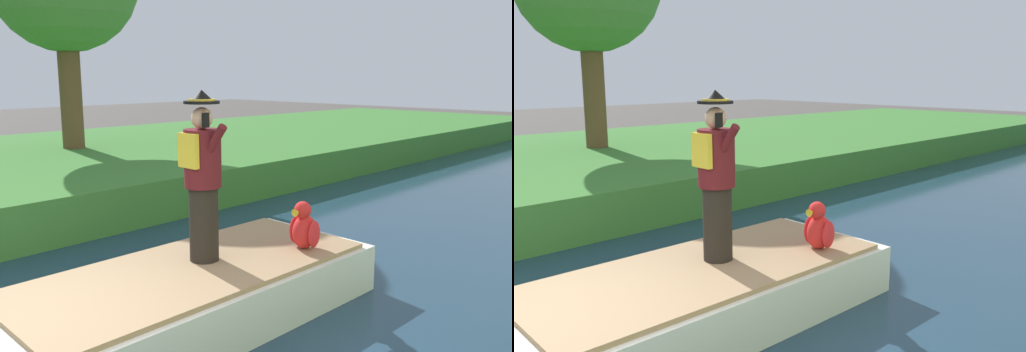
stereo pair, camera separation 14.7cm
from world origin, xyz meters
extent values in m
cube|color=silver|center=(0.00, 1.77, 0.38)|extent=(1.87, 4.23, 0.56)
cube|color=#997A56|center=(0.00, 1.77, 0.69)|extent=(1.72, 3.89, 0.05)
cylinder|color=black|center=(-0.07, 1.99, 1.12)|extent=(0.32, 0.32, 0.82)
cylinder|color=#561419|center=(-0.07, 1.99, 1.84)|extent=(0.40, 0.40, 0.62)
cube|color=gold|center=(-0.07, 1.80, 1.94)|extent=(0.28, 0.06, 0.36)
sphere|color=#DBA884|center=(-0.07, 1.99, 2.27)|extent=(0.23, 0.23, 0.23)
cylinder|color=black|center=(-0.07, 1.99, 2.43)|extent=(0.38, 0.38, 0.03)
cone|color=black|center=(-0.07, 1.99, 2.50)|extent=(0.26, 0.26, 0.12)
cylinder|color=gold|center=(-0.07, 1.99, 2.46)|extent=(0.29, 0.29, 0.02)
cylinder|color=#561419|center=(0.15, 1.95, 2.02)|extent=(0.38, 0.09, 0.43)
cube|color=black|center=(0.06, 1.93, 2.26)|extent=(0.03, 0.08, 0.15)
ellipsoid|color=red|center=(0.46, 3.06, 0.91)|extent=(0.26, 0.32, 0.40)
sphere|color=red|center=(0.46, 3.02, 1.18)|extent=(0.20, 0.20, 0.20)
cone|color=yellow|center=(0.46, 2.92, 1.17)|extent=(0.09, 0.09, 0.09)
ellipsoid|color=red|center=(0.32, 3.06, 0.91)|extent=(0.08, 0.20, 0.32)
ellipsoid|color=red|center=(0.60, 3.06, 0.91)|extent=(0.08, 0.20, 0.32)
cylinder|color=brown|center=(-8.52, 4.80, 2.33)|extent=(0.54, 0.54, 2.91)
camera|label=1|loc=(4.23, -1.61, 2.71)|focal=37.36mm
camera|label=2|loc=(4.33, -1.51, 2.71)|focal=37.36mm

